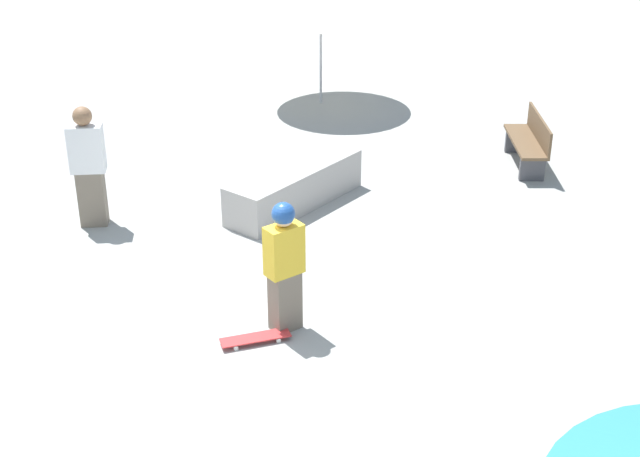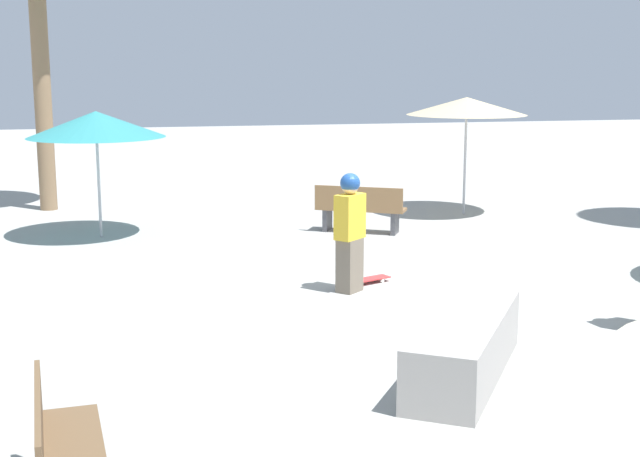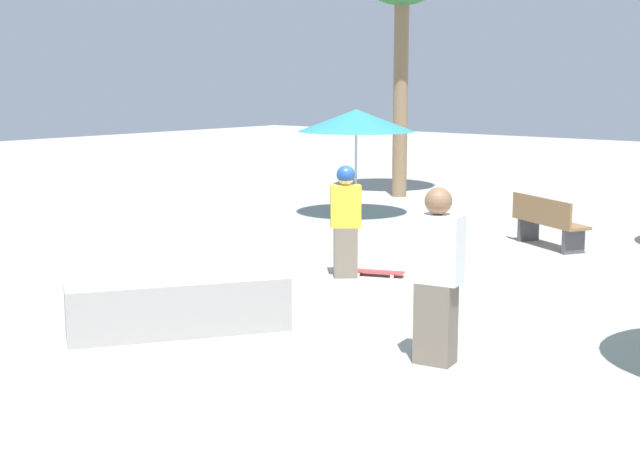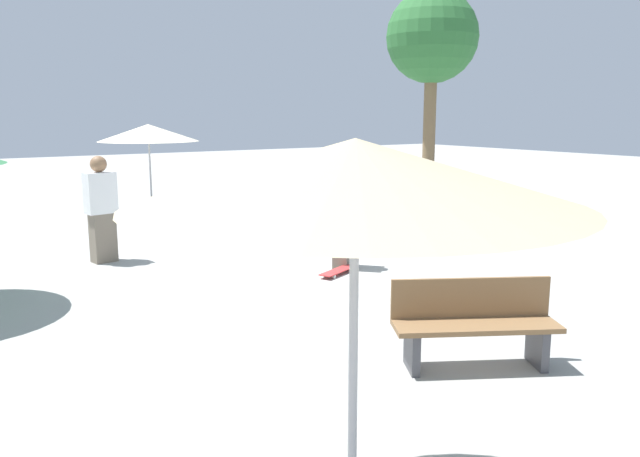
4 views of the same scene
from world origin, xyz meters
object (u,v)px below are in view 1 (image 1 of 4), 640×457
object	(u,v)px
skater_main	(284,263)
bench_near	(529,142)
concrete_ledge	(295,187)
bystander_watching	(89,167)
shade_umbrella_cream	(321,5)
skateboard	(255,338)

from	to	relation	value
skater_main	bench_near	world-z (taller)	skater_main
concrete_ledge	bystander_watching	xyz separation A→B (m)	(0.90, -2.80, 0.58)
concrete_ledge	bench_near	distance (m)	4.14
concrete_ledge	shade_umbrella_cream	distance (m)	5.17
shade_umbrella_cream	bench_near	bearing A→B (deg)	51.49
skater_main	bystander_watching	bearing A→B (deg)	-81.07
skateboard	bench_near	distance (m)	6.75
skateboard	shade_umbrella_cream	distance (m)	8.83
skateboard	bystander_watching	xyz separation A→B (m)	(-2.83, -2.80, 0.82)
bystander_watching	bench_near	bearing A→B (deg)	13.38
concrete_ledge	bench_near	bearing A→B (deg)	117.83
shade_umbrella_cream	concrete_ledge	bearing A→B (deg)	0.83
shade_umbrella_cream	bystander_watching	distance (m)	6.50
skateboard	bench_near	xyz separation A→B (m)	(-5.66, 3.67, 0.37)
bench_near	bystander_watching	distance (m)	7.07
skater_main	bench_near	size ratio (longest dim) A/B	0.98
skater_main	bystander_watching	distance (m)	3.97
bystander_watching	skateboard	bearing A→B (deg)	-55.62
skater_main	concrete_ledge	size ratio (longest dim) A/B	0.66
skater_main	shade_umbrella_cream	distance (m)	8.37
skater_main	concrete_ledge	bearing A→B (deg)	-127.25
concrete_ledge	shade_umbrella_cream	world-z (taller)	shade_umbrella_cream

